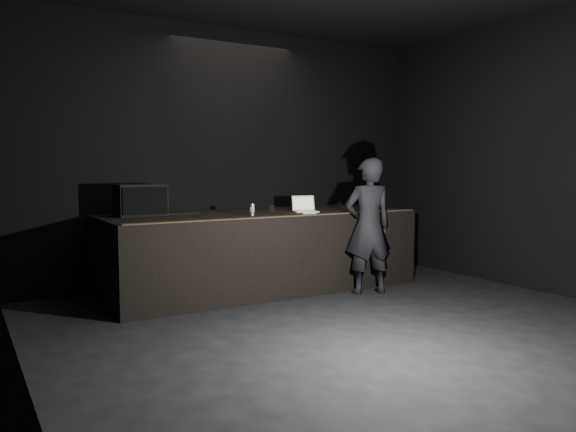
{
  "coord_description": "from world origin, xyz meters",
  "views": [
    {
      "loc": [
        -3.39,
        -3.69,
        1.59
      ],
      "look_at": [
        0.18,
        2.3,
        0.98
      ],
      "focal_mm": 35.0,
      "sensor_mm": 36.0,
      "label": 1
    }
  ],
  "objects_px": {
    "stage_monitor": "(140,200)",
    "person": "(369,226)",
    "laptop": "(305,208)",
    "stage_riser": "(260,250)",
    "beer_can": "(252,210)"
  },
  "relations": [
    {
      "from": "stage_monitor",
      "to": "person",
      "type": "height_order",
      "value": "person"
    },
    {
      "from": "stage_monitor",
      "to": "laptop",
      "type": "xyz_separation_m",
      "value": [
        2.03,
        -0.5,
        -0.14
      ]
    },
    {
      "from": "stage_riser",
      "to": "stage_monitor",
      "type": "xyz_separation_m",
      "value": [
        -1.47,
        0.28,
        0.69
      ]
    },
    {
      "from": "stage_monitor",
      "to": "beer_can",
      "type": "bearing_deg",
      "value": -30.5
    },
    {
      "from": "stage_riser",
      "to": "person",
      "type": "xyz_separation_m",
      "value": [
        1.04,
        -0.95,
        0.35
      ]
    },
    {
      "from": "beer_can",
      "to": "person",
      "type": "relative_size",
      "value": 0.09
    },
    {
      "from": "person",
      "to": "stage_riser",
      "type": "bearing_deg",
      "value": -28.93
    },
    {
      "from": "stage_monitor",
      "to": "laptop",
      "type": "distance_m",
      "value": 2.09
    },
    {
      "from": "stage_riser",
      "to": "person",
      "type": "distance_m",
      "value": 1.45
    },
    {
      "from": "stage_riser",
      "to": "stage_monitor",
      "type": "relative_size",
      "value": 6.98
    },
    {
      "from": "stage_monitor",
      "to": "person",
      "type": "distance_m",
      "value": 2.82
    },
    {
      "from": "person",
      "to": "laptop",
      "type": "bearing_deg",
      "value": -42.58
    },
    {
      "from": "person",
      "to": "beer_can",
      "type": "bearing_deg",
      "value": -8.49
    },
    {
      "from": "beer_can",
      "to": "laptop",
      "type": "bearing_deg",
      "value": 11.54
    },
    {
      "from": "stage_monitor",
      "to": "beer_can",
      "type": "relative_size",
      "value": 3.91
    }
  ]
}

